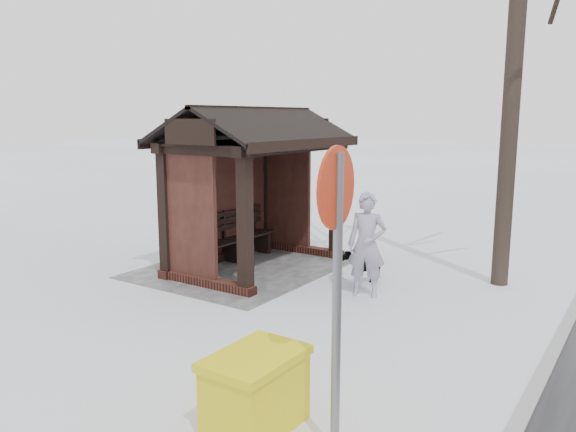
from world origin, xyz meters
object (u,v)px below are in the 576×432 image
Objects in this scene: grit_bin at (256,391)px; road_sign at (336,241)px; bus_shelter at (249,156)px; dog at (362,266)px; pedestrian at (367,245)px.

road_sign is at bearing 95.59° from grit_bin.
bus_shelter is 2.99m from dog.
bus_shelter is 1.34× the size of road_sign.
road_sign is (4.14, 1.71, 1.04)m from pedestrian.
grit_bin is (4.21, 0.92, -0.48)m from pedestrian.
bus_shelter is 4.69× the size of dog.
pedestrian reaches higher than dog.
dog is at bearing 105.99° from pedestrian.
dog is (-0.55, -0.34, -0.53)m from pedestrian.
bus_shelter is 3.67× the size of grit_bin.
pedestrian is (0.40, 2.69, -1.31)m from bus_shelter.
bus_shelter is 6.12m from grit_bin.
grit_bin is 0.37× the size of road_sign.
bus_shelter reaches higher than pedestrian.
road_sign is (4.54, 4.40, -0.27)m from bus_shelter.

